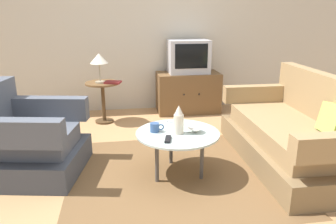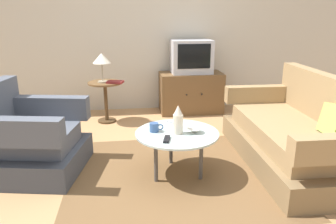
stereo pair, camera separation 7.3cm
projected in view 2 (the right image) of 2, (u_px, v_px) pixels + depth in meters
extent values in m
plane|color=#AD7F51|center=(168.00, 173.00, 3.15)|extent=(16.00, 16.00, 0.00)
cube|color=#BCB29E|center=(148.00, 22.00, 4.94)|extent=(9.00, 0.12, 2.70)
cube|color=brown|center=(177.00, 174.00, 3.14)|extent=(2.04, 1.82, 0.00)
cube|color=#3E424B|center=(36.00, 159.00, 3.17)|extent=(1.04, 1.01, 0.24)
cube|color=#4C515B|center=(33.00, 139.00, 3.11)|extent=(0.85, 0.71, 0.18)
cube|color=#4C515B|center=(11.00, 132.00, 2.70)|extent=(0.90, 0.30, 0.24)
cube|color=#4C515B|center=(46.00, 108.00, 3.39)|extent=(0.90, 0.30, 0.24)
cube|color=brown|center=(288.00, 152.00, 3.34)|extent=(0.91, 1.84, 0.24)
cube|color=#93754C|center=(291.00, 132.00, 3.28)|extent=(0.77, 1.56, 0.18)
cube|color=#93754C|center=(329.00, 100.00, 3.22)|extent=(0.18, 1.82, 0.48)
cube|color=#93754C|center=(260.00, 94.00, 4.02)|extent=(0.88, 0.16, 0.20)
cube|color=#A3C651|center=(334.00, 121.00, 2.93)|extent=(0.17, 0.27, 0.28)
cylinder|color=#B2C6C1|center=(177.00, 133.00, 3.01)|extent=(0.78, 0.78, 0.02)
cylinder|color=#4C4742|center=(171.00, 145.00, 3.30)|extent=(0.04, 0.04, 0.41)
cylinder|color=#4C4742|center=(156.00, 161.00, 2.94)|extent=(0.04, 0.04, 0.41)
cylinder|color=#4C4742|center=(201.00, 159.00, 2.98)|extent=(0.04, 0.04, 0.41)
cylinder|color=brown|center=(105.00, 83.00, 4.47)|extent=(0.46, 0.46, 0.02)
cylinder|color=#47311C|center=(106.00, 103.00, 4.55)|extent=(0.05, 0.05, 0.55)
cylinder|color=#47311C|center=(107.00, 121.00, 4.63)|extent=(0.25, 0.25, 0.02)
cube|color=brown|center=(191.00, 93.00, 5.00)|extent=(0.95, 0.48, 0.61)
sphere|color=black|center=(187.00, 95.00, 4.74)|extent=(0.02, 0.02, 0.02)
sphere|color=black|center=(202.00, 94.00, 4.77)|extent=(0.02, 0.02, 0.02)
cube|color=#B7B7BC|center=(191.00, 57.00, 4.86)|extent=(0.60, 0.41, 0.49)
cube|color=black|center=(194.00, 56.00, 4.65)|extent=(0.48, 0.01, 0.35)
cylinder|color=#9E937A|center=(103.00, 82.00, 4.43)|extent=(0.14, 0.14, 0.02)
cylinder|color=#9E937A|center=(102.00, 72.00, 4.39)|extent=(0.02, 0.02, 0.24)
cone|color=beige|center=(102.00, 58.00, 4.34)|extent=(0.24, 0.24, 0.13)
cylinder|color=beige|center=(178.00, 124.00, 2.96)|extent=(0.09, 0.09, 0.18)
cone|color=beige|center=(178.00, 110.00, 2.92)|extent=(0.08, 0.08, 0.09)
cylinder|color=#335184|center=(154.00, 127.00, 3.02)|extent=(0.09, 0.09, 0.08)
torus|color=#335184|center=(160.00, 127.00, 3.02)|extent=(0.06, 0.01, 0.06)
cone|color=silver|center=(195.00, 130.00, 3.00)|extent=(0.14, 0.14, 0.05)
cube|color=black|center=(167.00, 139.00, 2.82)|extent=(0.08, 0.16, 0.02)
cube|color=#B2B2B7|center=(174.00, 122.00, 3.26)|extent=(0.14, 0.13, 0.02)
cube|color=maroon|center=(115.00, 82.00, 4.39)|extent=(0.24, 0.20, 0.03)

